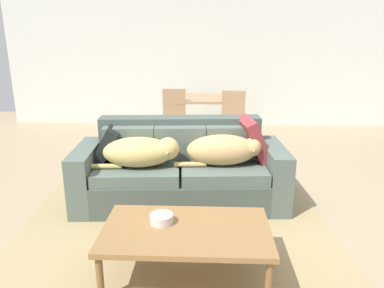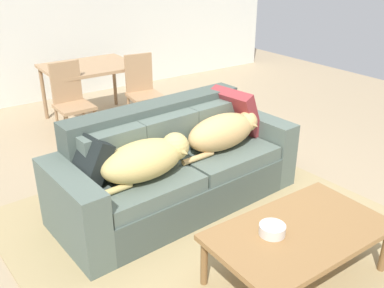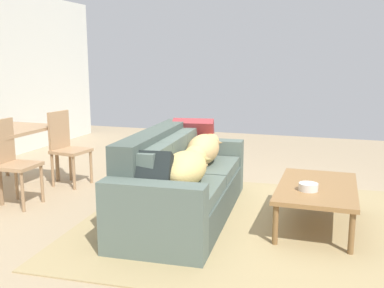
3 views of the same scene
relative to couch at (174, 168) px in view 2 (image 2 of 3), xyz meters
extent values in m
plane|color=tan|center=(0.30, -0.31, -0.34)|extent=(10.00, 10.00, 0.00)
cube|color=silver|center=(0.30, 3.69, 1.01)|extent=(8.00, 0.12, 2.70)
cube|color=tan|center=(0.00, -0.73, -0.34)|extent=(3.14, 3.44, 0.01)
cube|color=#445048|center=(0.00, -0.06, -0.17)|extent=(1.84, 1.00, 0.34)
cube|color=#536258|center=(-0.44, -0.09, 0.06)|extent=(0.92, 0.90, 0.13)
cube|color=#536258|center=(0.45, -0.03, 0.06)|extent=(0.92, 0.90, 0.13)
cube|color=#445048|center=(-0.02, 0.26, 0.33)|extent=(1.80, 0.36, 0.42)
cube|color=#536258|center=(-0.56, 0.03, 0.30)|extent=(0.56, 0.20, 0.35)
cube|color=#536258|center=(0.00, 0.07, 0.30)|extent=(0.56, 0.20, 0.35)
cube|color=#536258|center=(0.55, 0.11, 0.30)|extent=(0.56, 0.20, 0.35)
cube|color=#536258|center=(-0.99, -0.13, -0.03)|extent=(0.27, 0.89, 0.64)
cube|color=#536258|center=(1.00, 0.01, -0.03)|extent=(0.27, 0.89, 0.64)
ellipsoid|color=tan|center=(-0.42, -0.19, 0.28)|extent=(0.74, 0.43, 0.31)
sphere|color=tan|center=(-0.11, -0.19, 0.32)|extent=(0.23, 0.23, 0.23)
cone|color=#98844C|center=(-0.10, -0.30, 0.30)|extent=(0.11, 0.13, 0.10)
cylinder|color=tan|center=(-0.73, -0.29, 0.15)|extent=(0.33, 0.07, 0.05)
ellipsoid|color=tan|center=(0.44, -0.11, 0.28)|extent=(0.75, 0.38, 0.32)
sphere|color=tan|center=(0.75, -0.11, 0.32)|extent=(0.19, 0.19, 0.19)
cone|color=#997A4C|center=(0.75, -0.20, 0.31)|extent=(0.09, 0.11, 0.09)
cylinder|color=tan|center=(0.12, -0.20, 0.15)|extent=(0.33, 0.07, 0.05)
cube|color=black|center=(-0.79, 0.00, 0.30)|extent=(0.35, 0.43, 0.40)
cube|color=maroon|center=(0.79, 0.11, 0.34)|extent=(0.37, 0.52, 0.48)
cube|color=olive|center=(0.14, -1.34, 0.05)|extent=(1.23, 0.72, 0.04)
cylinder|color=brown|center=(-0.43, -1.03, -0.16)|extent=(0.05, 0.05, 0.37)
cylinder|color=brown|center=(0.71, -1.03, -0.16)|extent=(0.05, 0.05, 0.37)
cylinder|color=silver|center=(-0.05, -1.27, 0.10)|extent=(0.18, 0.18, 0.07)
cube|color=#A8815A|center=(0.24, 2.42, 0.39)|extent=(1.15, 0.92, 0.04)
cylinder|color=#8F6E4C|center=(-0.29, 2.01, 0.01)|extent=(0.05, 0.05, 0.72)
cylinder|color=#8F6E4C|center=(0.76, 2.01, 0.01)|extent=(0.05, 0.05, 0.72)
cylinder|color=#8F6E4C|center=(-0.29, 2.83, 0.01)|extent=(0.05, 0.05, 0.72)
cylinder|color=#8F6E4C|center=(0.76, 2.83, 0.01)|extent=(0.05, 0.05, 0.72)
cube|color=#A8815A|center=(-0.24, 1.80, 0.11)|extent=(0.41, 0.41, 0.04)
cube|color=#A8815A|center=(-0.24, 1.98, 0.37)|extent=(0.36, 0.05, 0.48)
cylinder|color=#977451|center=(-0.40, 1.62, -0.13)|extent=(0.04, 0.04, 0.43)
cylinder|color=#977451|center=(-0.06, 1.63, -0.13)|extent=(0.04, 0.04, 0.43)
cylinder|color=#977451|center=(-0.41, 1.96, -0.13)|extent=(0.04, 0.04, 0.43)
cylinder|color=#977451|center=(-0.07, 1.97, -0.13)|extent=(0.04, 0.04, 0.43)
cube|color=#A8815A|center=(0.66, 1.71, 0.10)|extent=(0.44, 0.44, 0.04)
cube|color=#A8815A|center=(0.68, 1.89, 0.36)|extent=(0.36, 0.08, 0.48)
cylinder|color=#977451|center=(0.48, 1.56, -0.13)|extent=(0.04, 0.04, 0.42)
cylinder|color=#977451|center=(0.81, 1.53, -0.13)|extent=(0.04, 0.04, 0.42)
cylinder|color=#977451|center=(0.51, 1.90, -0.13)|extent=(0.04, 0.04, 0.42)
cylinder|color=#977451|center=(0.85, 1.86, -0.13)|extent=(0.04, 0.04, 0.42)
camera|label=1|loc=(0.29, -3.75, 1.43)|focal=34.54mm
camera|label=2|loc=(-1.81, -2.88, 1.77)|focal=39.96mm
camera|label=3|loc=(-4.09, -1.48, 1.25)|focal=41.44mm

